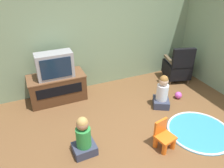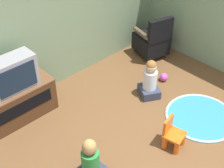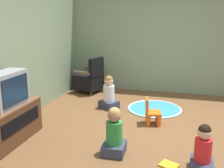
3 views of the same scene
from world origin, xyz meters
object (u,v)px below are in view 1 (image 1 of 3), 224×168
(tv_cabinet, at_px, (57,87))
(black_armchair, at_px, (178,67))
(yellow_kid_chair, at_px, (164,137))
(child_watching_right, at_px, (84,138))
(television, at_px, (55,65))
(child_watching_left, at_px, (162,93))
(toy_ball, at_px, (178,95))

(tv_cabinet, distance_m, black_armchair, 2.90)
(yellow_kid_chair, bearing_deg, child_watching_right, 150.29)
(television, xyz_separation_m, yellow_kid_chair, (1.25, -2.00, -0.64))
(child_watching_left, distance_m, child_watching_right, 1.92)
(child_watching_right, distance_m, toy_ball, 2.43)
(child_watching_right, bearing_deg, black_armchair, 24.14)
(tv_cabinet, distance_m, television, 0.53)
(black_armchair, bearing_deg, child_watching_right, 41.84)
(black_armchair, xyz_separation_m, yellow_kid_chair, (-1.63, -1.77, -0.16))
(black_armchair, xyz_separation_m, child_watching_right, (-2.82, -1.40, -0.05))
(yellow_kid_chair, relative_size, child_watching_right, 0.70)
(child_watching_left, xyz_separation_m, toy_ball, (0.51, 0.08, -0.22))
(television, bearing_deg, child_watching_right, -87.80)
(child_watching_left, bearing_deg, toy_ball, -51.88)
(black_armchair, bearing_deg, television, 11.03)
(tv_cabinet, distance_m, child_watching_left, 2.17)
(child_watching_left, relative_size, child_watching_right, 1.02)
(yellow_kid_chair, bearing_deg, toy_ball, 30.81)
(television, bearing_deg, toy_ball, -21.48)
(black_armchair, relative_size, toy_ball, 5.93)
(tv_cabinet, bearing_deg, child_watching_left, -29.93)
(child_watching_left, bearing_deg, tv_cabinet, 88.75)
(black_armchair, relative_size, child_watching_left, 1.30)
(toy_ball, bearing_deg, yellow_kid_chair, -137.02)
(tv_cabinet, height_order, toy_ball, tv_cabinet)
(black_armchair, height_order, toy_ball, black_armchair)
(television, distance_m, yellow_kid_chair, 2.44)
(tv_cabinet, bearing_deg, television, -90.00)
(child_watching_right, bearing_deg, tv_cabinet, 89.93)
(child_watching_left, bearing_deg, black_armchair, -22.69)
(television, distance_m, child_watching_left, 2.21)
(tv_cabinet, height_order, black_armchair, black_armchair)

